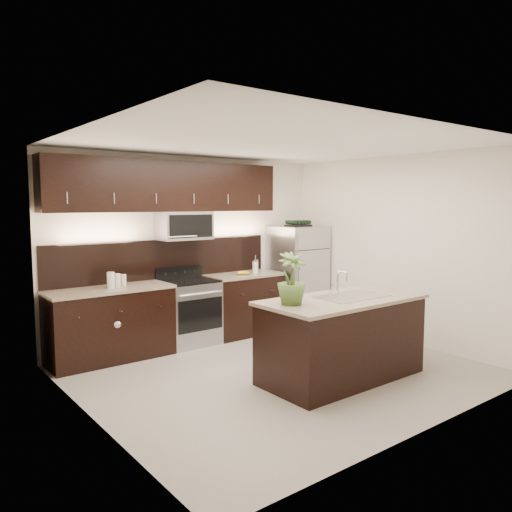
{
  "coord_description": "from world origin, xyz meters",
  "views": [
    {
      "loc": [
        -3.8,
        -4.43,
        2.01
      ],
      "look_at": [
        0.08,
        0.55,
        1.35
      ],
      "focal_mm": 35.0,
      "sensor_mm": 36.0,
      "label": 1
    }
  ],
  "objects": [
    {
      "name": "ground",
      "position": [
        0.0,
        0.0,
        0.0
      ],
      "size": [
        4.5,
        4.5,
        0.0
      ],
      "primitive_type": "plane",
      "color": "gray",
      "rests_on": "ground"
    },
    {
      "name": "room_walls",
      "position": [
        -0.11,
        -0.04,
        1.7
      ],
      "size": [
        4.52,
        4.02,
        2.71
      ],
      "color": "silver",
      "rests_on": "ground"
    },
    {
      "name": "counter_run",
      "position": [
        -0.46,
        1.69,
        0.47
      ],
      "size": [
        3.51,
        0.65,
        0.94
      ],
      "color": "black",
      "rests_on": "ground"
    },
    {
      "name": "upper_fixtures",
      "position": [
        -0.43,
        1.84,
        2.14
      ],
      "size": [
        3.49,
        0.4,
        1.66
      ],
      "color": "black",
      "rests_on": "counter_run"
    },
    {
      "name": "island",
      "position": [
        0.42,
        -0.62,
        0.47
      ],
      "size": [
        1.96,
        0.96,
        0.94
      ],
      "color": "black",
      "rests_on": "ground"
    },
    {
      "name": "sink_faucet",
      "position": [
        0.57,
        -0.61,
        0.96
      ],
      "size": [
        0.84,
        0.5,
        0.28
      ],
      "color": "silver",
      "rests_on": "island"
    },
    {
      "name": "refrigerator",
      "position": [
        1.8,
        1.63,
        0.82
      ],
      "size": [
        0.79,
        0.71,
        1.64
      ],
      "primitive_type": "cube",
      "color": "#B2B2B7",
      "rests_on": "ground"
    },
    {
      "name": "wine_rack",
      "position": [
        1.8,
        1.63,
        1.68
      ],
      "size": [
        0.4,
        0.25,
        0.1
      ],
      "color": "black",
      "rests_on": "refrigerator"
    },
    {
      "name": "plant",
      "position": [
        -0.28,
        -0.52,
        1.22
      ],
      "size": [
        0.35,
        0.35,
        0.56
      ],
      "primitive_type": "imported",
      "rotation": [
        0.0,
        0.0,
        -0.13
      ],
      "color": "#405C25",
      "rests_on": "island"
    },
    {
      "name": "canisters",
      "position": [
        -1.34,
        1.68,
        1.03
      ],
      "size": [
        0.29,
        0.18,
        0.21
      ],
      "rotation": [
        0.0,
        0.0,
        0.43
      ],
      "color": "silver",
      "rests_on": "counter_run"
    },
    {
      "name": "french_press",
      "position": [
        0.91,
        1.64,
        1.04
      ],
      "size": [
        0.09,
        0.09,
        0.27
      ],
      "rotation": [
        0.0,
        0.0,
        -0.34
      ],
      "color": "silver",
      "rests_on": "counter_run"
    },
    {
      "name": "bananas",
      "position": [
        0.58,
        1.61,
        0.97
      ],
      "size": [
        0.24,
        0.21,
        0.06
      ],
      "primitive_type": "ellipsoid",
      "rotation": [
        0.0,
        0.0,
        -0.34
      ],
      "color": "gold",
      "rests_on": "counter_run"
    }
  ]
}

